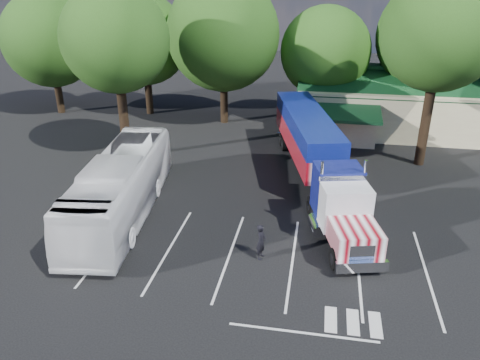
% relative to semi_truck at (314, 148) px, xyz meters
% --- Properties ---
extents(ground, '(120.00, 120.00, 0.00)m').
position_rel_semi_truck_xyz_m(ground, '(-3.78, -3.86, -2.41)').
color(ground, black).
rests_on(ground, ground).
extents(event_hall, '(24.20, 14.12, 5.55)m').
position_rel_semi_truck_xyz_m(event_hall, '(9.95, 13.94, -0.20)').
color(event_hall, beige).
rests_on(event_hall, ground).
extents(tree_row_a, '(9.00, 9.00, 11.68)m').
position_rel_semi_truck_xyz_m(tree_row_a, '(-25.78, 12.64, 4.75)').
color(tree_row_a, black).
rests_on(tree_row_a, ground).
extents(tree_row_b, '(8.40, 8.40, 11.35)m').
position_rel_semi_truck_xyz_m(tree_row_b, '(-16.78, 13.94, 4.72)').
color(tree_row_b, black).
rests_on(tree_row_b, ground).
extents(tree_row_c, '(10.00, 10.00, 13.05)m').
position_rel_semi_truck_xyz_m(tree_row_c, '(-8.78, 12.34, 5.63)').
color(tree_row_c, black).
rests_on(tree_row_c, ground).
extents(tree_row_d, '(8.00, 8.00, 10.60)m').
position_rel_semi_truck_xyz_m(tree_row_d, '(0.22, 13.64, 4.17)').
color(tree_row_d, black).
rests_on(tree_row_d, ground).
extents(tree_row_e, '(9.60, 9.60, 12.90)m').
position_rel_semi_truck_xyz_m(tree_row_e, '(9.22, 14.14, 5.68)').
color(tree_row_e, black).
rests_on(tree_row_e, ground).
extents(tree_near_left, '(7.60, 7.60, 12.65)m').
position_rel_semi_truck_xyz_m(tree_near_left, '(-14.28, 2.14, 6.40)').
color(tree_near_left, black).
rests_on(tree_near_left, ground).
extents(tree_near_right, '(8.00, 8.00, 13.50)m').
position_rel_semi_truck_xyz_m(tree_near_right, '(7.72, 4.64, 7.05)').
color(tree_near_right, black).
rests_on(tree_near_right, ground).
extents(semi_truck, '(7.34, 20.32, 4.26)m').
position_rel_semi_truck_xyz_m(semi_truck, '(0.00, 0.00, 0.00)').
color(semi_truck, black).
rests_on(semi_truck, ground).
extents(woman, '(0.58, 0.76, 1.88)m').
position_rel_semi_truck_xyz_m(woman, '(-2.18, -9.86, -1.47)').
color(woman, black).
rests_on(woman, ground).
extents(bicycle, '(0.59, 1.61, 0.84)m').
position_rel_semi_truck_xyz_m(bicycle, '(1.72, 0.95, -1.99)').
color(bicycle, black).
rests_on(bicycle, ground).
extents(tour_bus, '(4.62, 13.52, 3.69)m').
position_rel_semi_truck_xyz_m(tour_bus, '(-10.78, -6.79, -0.56)').
color(tour_bus, silver).
rests_on(tour_bus, ground).
extents(silver_sedan, '(4.43, 1.90, 1.42)m').
position_rel_semi_truck_xyz_m(silver_sedan, '(1.22, 10.14, -1.70)').
color(silver_sedan, '#9FA1A6').
rests_on(silver_sedan, ground).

